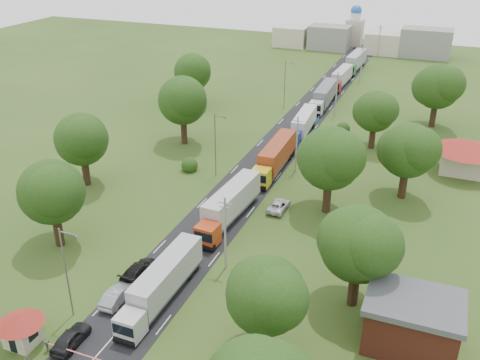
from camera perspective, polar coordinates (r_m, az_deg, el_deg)
The scene contains 40 objects.
ground at distance 68.60m, azimuth -3.48°, elevation -5.20°, with size 260.00×260.00×0.00m, color #2C4918.
road at distance 85.00m, azimuth 2.18°, elevation 1.29°, with size 8.00×200.00×0.04m, color black.
boom_barrier at distance 51.89m, azimuth -17.17°, elevation -17.21°, with size 9.22×0.35×1.18m.
guard_booth at distance 54.35m, azimuth -22.38°, elevation -14.13°, with size 4.40×4.40×3.45m.
info_sign at distance 95.90m, azimuth 8.19°, elevation 5.91°, with size 0.12×3.10×4.10m.
pole_1 at distance 58.77m, azimuth -1.59°, elevation -5.60°, with size 1.60×0.24×9.00m.
pole_2 at distance 82.53m, azimuth 6.07°, elevation 3.92°, with size 1.60×0.24×9.00m.
pole_3 at distance 108.34m, azimuth 10.25°, elevation 9.04°, with size 1.60×0.24×9.00m.
pole_4 at distance 135.02m, azimuth 12.85°, elevation 12.15°, with size 1.60×0.24×9.00m.
pole_5 at distance 162.14m, azimuth 14.62°, elevation 14.20°, with size 1.60×0.24×9.00m.
lamp_0 at distance 54.10m, azimuth -17.98°, elevation -9.03°, with size 2.03×0.22×10.00m.
lamp_1 at distance 80.37m, azimuth -2.57°, elevation 4.09°, with size 2.03×0.22×10.00m.
lamp_2 at distance 111.53m, azimuth 4.87°, elevation 10.31°, with size 2.03×0.22×10.00m.
tree_2 at distance 46.83m, azimuth 2.84°, elevation -12.07°, with size 8.00×8.00×10.10m.
tree_3 at distance 53.47m, azimuth 12.54°, elevation -6.58°, with size 8.80×8.80×11.07m.
tree_4 at distance 70.00m, azimuth 9.61°, elevation 2.36°, with size 9.60×9.60×12.05m.
tree_5 at distance 76.57m, azimuth 17.49°, elevation 3.08°, with size 8.80×8.80×11.07m.
tree_6 at distance 93.27m, azimuth 14.22°, elevation 7.13°, with size 8.00×8.00×10.10m.
tree_7 at distance 106.75m, azimuth 20.36°, elevation 9.36°, with size 9.60×9.60×12.05m.
tree_10 at distance 65.51m, azimuth -19.38°, elevation -1.13°, with size 8.80×8.80×11.07m.
tree_11 at distance 80.16m, azimuth -16.50°, elevation 4.24°, with size 8.80×8.80×11.07m.
tree_12 at distance 92.65m, azimuth -6.11°, elevation 8.48°, with size 9.60×9.60×12.05m.
tree_13 at distance 113.44m, azimuth -5.06°, elevation 11.44°, with size 8.80×8.80×11.07m.
house_brick at distance 52.44m, azimuth 17.86°, elevation -14.24°, with size 8.60×6.60×5.20m.
house_cream at distance 88.94m, azimuth 23.06°, elevation 2.85°, with size 10.08×10.08×5.80m.
distant_town at distance 167.89m, azimuth 13.17°, elevation 14.32°, with size 52.00×8.00×8.00m.
church at distance 176.05m, azimuth 12.14°, elevation 15.57°, with size 5.00×5.00×12.30m.
truck_0 at distance 56.11m, azimuth -8.29°, elevation -10.78°, with size 2.56×14.38×3.99m.
truck_1 at distance 69.14m, azimuth -1.19°, elevation -2.73°, with size 3.48×15.42×4.26m.
truck_2 at distance 83.53m, azimuth 3.79°, elevation 2.51°, with size 2.93×15.59×4.32m.
truck_3 at distance 98.25m, azimuth 6.70°, elevation 5.92°, with size 3.08×14.18×3.92m.
truck_4 at distance 114.91m, azimuth 8.97°, elevation 8.86°, with size 3.01×15.56×4.31m.
truck_5 at distance 130.42m, azimuth 10.73°, elevation 10.68°, with size 2.83×14.18×3.92m.
truck_6 at distance 145.99m, azimuth 12.20°, elevation 12.26°, with size 3.26×15.73×4.35m.
car_lane_front at distance 53.64m, azimuth -17.60°, elevation -15.77°, with size 1.85×4.59×1.56m, color black.
car_lane_mid at distance 57.49m, azimuth -12.95°, elevation -11.88°, with size 1.68×4.81×1.58m, color gray.
car_lane_rear at distance 60.56m, azimuth -10.68°, elevation -9.45°, with size 2.23×5.49×1.59m, color black.
car_verge_near at distance 72.62m, azimuth 4.17°, elevation -2.72°, with size 2.22×4.82×1.34m, color silver.
car_verge_far at distance 92.31m, azimuth 7.56°, elevation 3.65°, with size 1.78×4.43×1.51m, color #515458.
pedestrian_booth at distance 54.23m, azimuth -22.30°, elevation -16.00°, with size 0.85×0.66×1.74m, color gray.
Camera 1 is at (25.47, -52.95, 35.41)m, focal length 40.00 mm.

